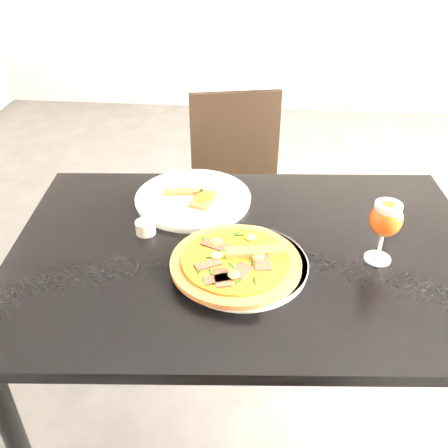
# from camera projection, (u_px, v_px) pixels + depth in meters

# --- Properties ---
(ground) EXTENTS (6.00, 6.00, 0.00)m
(ground) POSITION_uv_depth(u_px,v_px,m) (343.00, 439.00, 1.65)
(ground) COLOR #4E4F51
(ground) RESTS_ON ground
(dining_table) EXTENTS (1.26, 0.89, 0.75)m
(dining_table) POSITION_uv_depth(u_px,v_px,m) (246.00, 276.00, 1.32)
(dining_table) COLOR black
(dining_table) RESTS_ON ground
(chair_far) EXTENTS (0.46, 0.46, 0.85)m
(chair_far) POSITION_uv_depth(u_px,v_px,m) (238.00, 190.00, 2.08)
(chair_far) COLOR black
(chair_far) RESTS_ON ground
(plate_main) EXTENTS (0.36, 0.36, 0.02)m
(plate_main) POSITION_uv_depth(u_px,v_px,m) (241.00, 265.00, 1.20)
(plate_main) COLOR white
(plate_main) RESTS_ON dining_table
(pizza) EXTENTS (0.31, 0.31, 0.03)m
(pizza) POSITION_uv_depth(u_px,v_px,m) (236.00, 261.00, 1.18)
(pizza) COLOR #935923
(pizza) RESTS_ON plate_main
(plate_second) EXTENTS (0.40, 0.40, 0.02)m
(plate_second) POSITION_uv_depth(u_px,v_px,m) (193.00, 199.00, 1.45)
(plate_second) COLOR white
(plate_second) RESTS_ON dining_table
(crust_scraps) EXTENTS (0.17, 0.12, 0.01)m
(crust_scraps) POSITION_uv_depth(u_px,v_px,m) (197.00, 196.00, 1.44)
(crust_scraps) COLOR #935923
(crust_scraps) RESTS_ON plate_second
(loose_crust) EXTENTS (0.12, 0.03, 0.01)m
(loose_crust) POSITION_uv_depth(u_px,v_px,m) (238.00, 232.00, 1.32)
(loose_crust) COLOR #935923
(loose_crust) RESTS_ON dining_table
(sauce_cup) EXTENTS (0.05, 0.05, 0.04)m
(sauce_cup) POSITION_uv_depth(u_px,v_px,m) (145.00, 227.00, 1.31)
(sauce_cup) COLOR beige
(sauce_cup) RESTS_ON dining_table
(beer_glass) EXTENTS (0.08, 0.08, 0.16)m
(beer_glass) POSITION_uv_depth(u_px,v_px,m) (386.00, 219.00, 1.16)
(beer_glass) COLOR silver
(beer_glass) RESTS_ON dining_table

